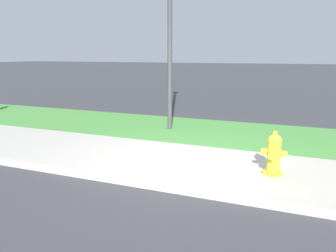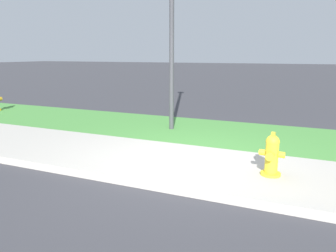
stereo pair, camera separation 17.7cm
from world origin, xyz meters
TOP-DOWN VIEW (x-y plane):
  - ground_plane at (0.00, 0.00)m, footprint 120.00×120.00m
  - sidewalk_pavement at (0.00, 0.00)m, footprint 18.00×2.12m
  - grass_verge at (0.00, 2.39)m, footprint 18.00×2.66m
  - street_curb at (0.00, -1.14)m, footprint 18.00×0.16m
  - fire_hydrant_near_corner at (1.34, -0.03)m, footprint 0.38×0.35m

SIDE VIEW (x-z plane):
  - ground_plane at x=0.00m, z-range 0.00..0.00m
  - grass_verge at x=0.00m, z-range 0.00..0.01m
  - sidewalk_pavement at x=0.00m, z-range 0.00..0.01m
  - street_curb at x=0.00m, z-range 0.00..0.12m
  - fire_hydrant_near_corner at x=1.34m, z-range -0.02..0.65m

